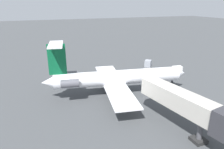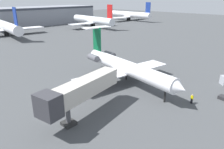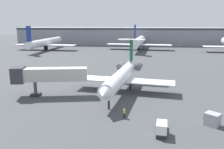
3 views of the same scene
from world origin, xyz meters
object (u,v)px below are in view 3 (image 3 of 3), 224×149
object	(u,v)px
cargo_container_uld	(212,119)
baggage_tug_lead	(162,129)
regional_jet	(122,75)
ground_crew_marshaller	(124,113)
jet_bridge	(45,75)
parked_airliner_centre	(139,42)
parked_airliner_west_mid	(45,42)

from	to	relation	value
cargo_container_uld	baggage_tug_lead	bearing A→B (deg)	-155.19
regional_jet	ground_crew_marshaller	xyz separation A→B (m)	(0.94, -14.73, -2.83)
jet_bridge	ground_crew_marshaller	size ratio (longest dim) A/B	9.10
regional_jet	ground_crew_marshaller	size ratio (longest dim) A/B	17.15
baggage_tug_lead	ground_crew_marshaller	bearing A→B (deg)	135.78
cargo_container_uld	parked_airliner_centre	distance (m)	94.48
regional_jet	ground_crew_marshaller	distance (m)	15.03
jet_bridge	parked_airliner_west_mid	distance (m)	81.25
regional_jet	jet_bridge	size ratio (longest dim) A/B	1.88
jet_bridge	parked_airliner_centre	world-z (taller)	parked_airliner_centre
ground_crew_marshaller	parked_airliner_west_mid	size ratio (longest dim) A/B	0.04
cargo_container_uld	ground_crew_marshaller	bearing A→B (deg)	173.54
baggage_tug_lead	cargo_container_uld	world-z (taller)	baggage_tug_lead
parked_airliner_west_mid	regional_jet	bearing A→B (deg)	-58.32
regional_jet	jet_bridge	distance (m)	16.38
regional_jet	parked_airliner_centre	distance (m)	78.00
jet_bridge	ground_crew_marshaller	world-z (taller)	jet_bridge
baggage_tug_lead	jet_bridge	bearing A→B (deg)	144.97
parked_airliner_west_mid	cargo_container_uld	bearing A→B (deg)	-56.41
parked_airliner_centre	regional_jet	bearing A→B (deg)	-94.07
ground_crew_marshaller	jet_bridge	bearing A→B (deg)	148.42
regional_jet	parked_airliner_west_mid	size ratio (longest dim) A/B	0.75
cargo_container_uld	parked_airliner_west_mid	world-z (taller)	parked_airliner_west_mid
parked_airliner_west_mid	parked_airliner_centre	xyz separation A→B (m)	(49.73, 6.18, 0.31)
regional_jet	cargo_container_uld	distance (m)	21.70
jet_bridge	baggage_tug_lead	world-z (taller)	jet_bridge
ground_crew_marshaller	baggage_tug_lead	distance (m)	7.39
baggage_tug_lead	cargo_container_uld	size ratio (longest dim) A/B	1.57
ground_crew_marshaller	parked_airliner_centre	size ratio (longest dim) A/B	0.04
ground_crew_marshaller	baggage_tug_lead	bearing A→B (deg)	-44.22
parked_airliner_centre	jet_bridge	bearing A→B (deg)	-104.49
regional_jet	ground_crew_marshaller	bearing A→B (deg)	-86.37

